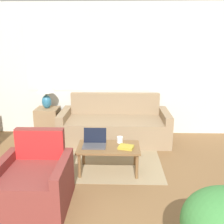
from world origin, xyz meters
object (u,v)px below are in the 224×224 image
object	(u,v)px
couch	(115,127)
armchair	(35,183)
book_red	(126,147)
laptop	(95,142)
coffee_table	(109,149)
table_lamp	(46,90)
cup_navy	(120,140)

from	to	relation	value
couch	armchair	bearing A→B (deg)	-112.87
armchair	book_red	xyz separation A→B (m)	(1.08, 0.78, 0.14)
couch	laptop	world-z (taller)	couch
armchair	coffee_table	xyz separation A→B (m)	(0.83, 0.84, 0.07)
armchair	table_lamp	bearing A→B (deg)	101.24
couch	coffee_table	size ratio (longest dim) A/B	2.26
couch	laptop	bearing A→B (deg)	-102.30
table_lamp	coffee_table	bearing A→B (deg)	-47.94
couch	table_lamp	xyz separation A→B (m)	(-1.34, 0.14, 0.69)
cup_navy	book_red	world-z (taller)	cup_navy
couch	cup_navy	bearing A→B (deg)	-84.87
table_lamp	coffee_table	world-z (taller)	table_lamp
couch	laptop	xyz separation A→B (m)	(-0.27, -1.24, 0.18)
coffee_table	book_red	size ratio (longest dim) A/B	3.71
coffee_table	laptop	size ratio (longest dim) A/B	2.71
armchair	laptop	bearing A→B (deg)	54.57
coffee_table	laptop	world-z (taller)	laptop
coffee_table	laptop	bearing A→B (deg)	170.97
couch	coffee_table	xyz separation A→B (m)	(-0.06, -1.27, 0.07)
book_red	coffee_table	bearing A→B (deg)	166.70
armchair	cup_navy	bearing A→B (deg)	45.08
coffee_table	laptop	distance (m)	0.23
coffee_table	cup_navy	bearing A→B (deg)	43.42
couch	cup_navy	size ratio (longest dim) A/B	22.03
table_lamp	cup_navy	xyz separation A→B (m)	(1.44, -1.26, -0.52)
couch	table_lamp	size ratio (longest dim) A/B	3.72
laptop	couch	bearing A→B (deg)	77.70
cup_navy	coffee_table	bearing A→B (deg)	-136.58
couch	book_red	xyz separation A→B (m)	(0.19, -1.33, 0.14)
cup_navy	book_red	xyz separation A→B (m)	(0.09, -0.21, -0.03)
armchair	couch	bearing A→B (deg)	67.13
couch	laptop	distance (m)	1.28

